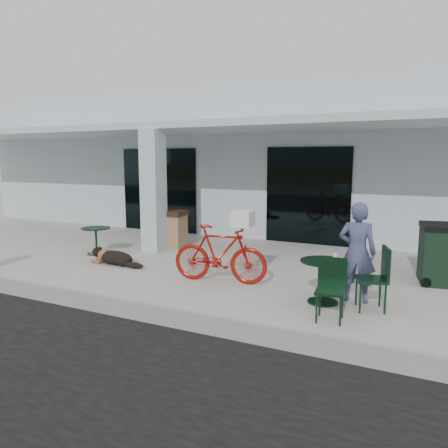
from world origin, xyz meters
The scene contains 18 objects.
ground centered at (0.00, 0.00, 0.00)m, with size 80.00×80.00×0.00m, color #BCB8B1.
building centered at (0.00, 8.50, 2.25)m, with size 22.00×7.00×4.50m, color silver.
storefront_glass_left centered at (-3.20, 4.98, 1.35)m, with size 2.80×0.06×2.70m, color black.
storefront_glass_right centered at (1.80, 4.98, 1.35)m, with size 2.40×0.06×2.70m, color black.
column centered at (-1.50, 2.30, 1.56)m, with size 0.50×0.50×3.12m, color silver.
overhang centered at (0.00, 3.60, 3.21)m, with size 22.00×2.80×0.18m, color silver.
bicycle centered at (1.39, 0.40, 0.56)m, with size 0.53×1.86×1.12m, color #A6150D.
laundry_basket centered at (1.83, 0.47, 1.27)m, with size 0.49×0.37×0.29m, color white.
dog centered at (-1.37, 0.57, 0.19)m, with size 1.12×0.37×0.37m, color black, non-canonical shape.
cup_near_dog centered at (-1.17, 1.00, 0.05)m, with size 0.08×0.08×0.10m, color white.
cafe_table_near centered at (-2.54, 1.27, 0.34)m, with size 0.71×0.71×0.67m, color black, non-canonical shape.
cafe_table_far centered at (3.48, 0.07, 0.36)m, with size 0.77×0.77×0.72m, color black, non-canonical shape.
cafe_chair_far_a centered at (3.77, -0.70, 0.46)m, with size 0.42×0.46×0.92m, color black, non-canonical shape.
cafe_chair_far_b centered at (4.24, 0.07, 0.51)m, with size 0.46×0.50×1.02m, color black, non-canonical shape.
person centered at (3.95, 0.40, 0.84)m, with size 0.61×0.40×1.68m, color #41476D.
cup_on_table centered at (3.65, 0.13, 0.78)m, with size 0.08×0.08×0.12m, color white.
trash_receptacle centered at (-1.20, 2.80, 0.50)m, with size 0.59×0.59×1.01m, color #926F4C, non-canonical shape.
wheeled_bin centered at (5.19, 2.24, 0.57)m, with size 0.71×0.90×1.15m, color black, non-canonical shape.
Camera 1 is at (5.14, -6.93, 2.38)m, focal length 35.00 mm.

